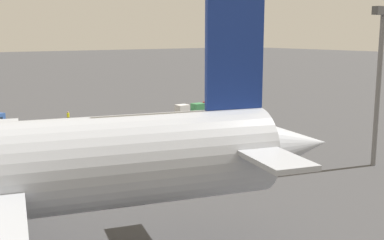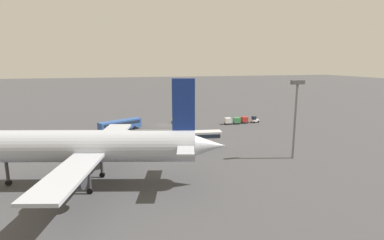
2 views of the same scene
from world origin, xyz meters
name	(u,v)px [view 2 (image 2 of 2)]	position (x,y,z in m)	size (l,w,h in m)	color
ground_plane	(164,125)	(0.00, 0.00, 0.00)	(600.00, 600.00, 0.00)	#424244
airplane	(86,147)	(19.31, 42.59, 6.36)	(43.31, 36.98, 16.90)	#B2B7C1
shuttle_bus_near	(120,124)	(13.25, 4.74, 1.85)	(12.30, 8.48, 3.06)	#2D5199
shuttle_bus_far	(195,137)	(-3.32, 24.57, 1.97)	(12.69, 4.37, 3.29)	silver
baggage_tug	(255,120)	(-29.05, 3.83, 0.94)	(2.62, 2.08, 2.10)	white
worker_person	(172,121)	(-2.90, -1.51, 0.87)	(0.38, 0.38, 1.74)	#1E1E2D
cargo_cart_red	(244,120)	(-25.46, 3.91, 1.19)	(2.05, 1.75, 2.06)	#38383D
cargo_cart_green	(237,120)	(-22.53, 4.52, 1.19)	(2.05, 1.75, 2.06)	#38383D
cargo_cart_white	(228,121)	(-19.61, 4.28, 1.19)	(2.05, 1.75, 2.06)	#38383D
light_pole	(296,111)	(-20.02, 38.99, 9.83)	(2.80, 0.70, 15.81)	slate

